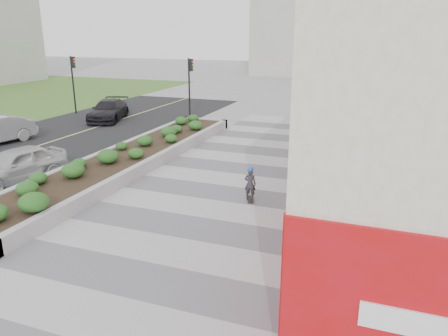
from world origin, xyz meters
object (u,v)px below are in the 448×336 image
(planter, at_px, (129,156))
(car_dark, at_px, (108,110))
(traffic_signal_far, at_px, (73,76))
(skateboarder, at_px, (250,184))
(traffic_signal_near, at_px, (190,80))
(car_white, at_px, (16,165))

(planter, bearing_deg, car_dark, 129.50)
(traffic_signal_far, distance_m, skateboarder, 21.54)
(traffic_signal_far, height_order, car_dark, traffic_signal_far)
(skateboarder, distance_m, car_dark, 17.57)
(traffic_signal_near, bearing_deg, skateboarder, -57.26)
(traffic_signal_far, xyz_separation_m, skateboarder, (17.49, -12.39, -2.10))
(skateboarder, relative_size, car_white, 0.31)
(traffic_signal_far, bearing_deg, planter, -42.46)
(traffic_signal_far, bearing_deg, car_dark, -19.69)
(traffic_signal_far, xyz_separation_m, car_white, (7.93, -13.65, -2.05))
(traffic_signal_near, bearing_deg, planter, -80.65)
(traffic_signal_near, relative_size, skateboarder, 3.24)
(planter, height_order, skateboarder, skateboarder)
(planter, relative_size, car_white, 4.35)
(traffic_signal_near, height_order, traffic_signal_far, same)
(planter, bearing_deg, traffic_signal_far, 137.54)
(planter, height_order, traffic_signal_near, traffic_signal_near)
(traffic_signal_far, relative_size, car_dark, 0.89)
(planter, height_order, car_white, car_white)
(traffic_signal_near, bearing_deg, traffic_signal_far, -176.89)
(traffic_signal_near, xyz_separation_m, traffic_signal_far, (-9.20, -0.50, 0.00))
(car_dark, bearing_deg, planter, -68.04)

